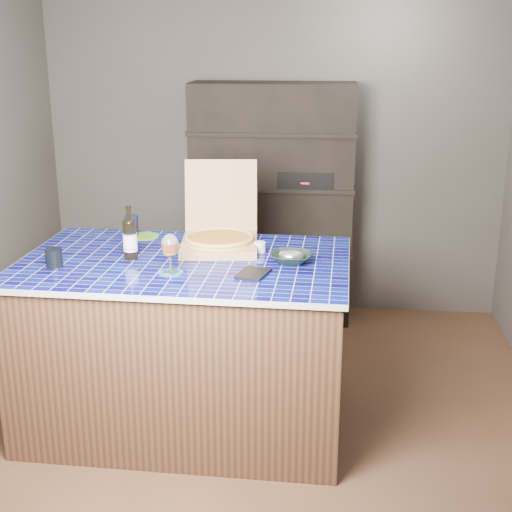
# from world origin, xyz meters

# --- Properties ---
(room) EXTENTS (3.50, 3.50, 3.50)m
(room) POSITION_xyz_m (0.00, 0.00, 1.25)
(room) COLOR #523423
(room) RESTS_ON ground
(shelving_unit) EXTENTS (1.20, 0.41, 1.80)m
(shelving_unit) POSITION_xyz_m (0.00, 1.53, 0.90)
(shelving_unit) COLOR black
(shelving_unit) RESTS_ON floor
(kitchen_island) EXTENTS (1.80, 1.18, 0.97)m
(kitchen_island) POSITION_xyz_m (-0.35, -0.10, 0.49)
(kitchen_island) COLOR #47301B
(kitchen_island) RESTS_ON floor
(pizza_box) EXTENTS (0.47, 0.55, 0.46)m
(pizza_box) POSITION_xyz_m (-0.20, 0.14, 1.04)
(pizza_box) COLOR tan
(pizza_box) RESTS_ON kitchen_island
(mead_bottle) EXTENTS (0.08, 0.08, 0.29)m
(mead_bottle) POSITION_xyz_m (-0.64, -0.11, 1.09)
(mead_bottle) COLOR black
(mead_bottle) RESTS_ON kitchen_island
(teal_trivet) EXTENTS (0.13, 0.13, 0.01)m
(teal_trivet) POSITION_xyz_m (-0.38, -0.33, 0.97)
(teal_trivet) COLOR #186580
(teal_trivet) RESTS_ON kitchen_island
(wine_glass) EXTENTS (0.09, 0.09, 0.20)m
(wine_glass) POSITION_xyz_m (-0.38, -0.33, 1.11)
(wine_glass) COLOR white
(wine_glass) RESTS_ON teal_trivet
(tumbler) EXTENTS (0.09, 0.09, 0.10)m
(tumbler) POSITION_xyz_m (-1.01, -0.28, 1.02)
(tumbler) COLOR black
(tumbler) RESTS_ON kitchen_island
(dvd_case) EXTENTS (0.18, 0.22, 0.02)m
(dvd_case) POSITION_xyz_m (0.04, -0.32, 0.98)
(dvd_case) COLOR black
(dvd_case) RESTS_ON kitchen_island
(bowl) EXTENTS (0.24, 0.24, 0.05)m
(bowl) POSITION_xyz_m (0.22, -0.09, 1.00)
(bowl) COLOR black
(bowl) RESTS_ON kitchen_island
(foil_contents) EXTENTS (0.14, 0.11, 0.06)m
(foil_contents) POSITION_xyz_m (0.22, -0.09, 1.01)
(foil_contents) COLOR silver
(foil_contents) RESTS_ON bowl
(white_jar) EXTENTS (0.07, 0.07, 0.06)m
(white_jar) POSITION_xyz_m (0.04, 0.08, 1.00)
(white_jar) COLOR white
(white_jar) RESTS_ON kitchen_island
(navy_cup) EXTENTS (0.08, 0.08, 0.13)m
(navy_cup) POSITION_xyz_m (-0.76, 0.33, 1.03)
(navy_cup) COLOR black
(navy_cup) RESTS_ON kitchen_island
(green_trivet) EXTENTS (0.18, 0.18, 0.01)m
(green_trivet) POSITION_xyz_m (-0.68, 0.33, 0.97)
(green_trivet) COLOR #5B9820
(green_trivet) RESTS_ON kitchen_island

